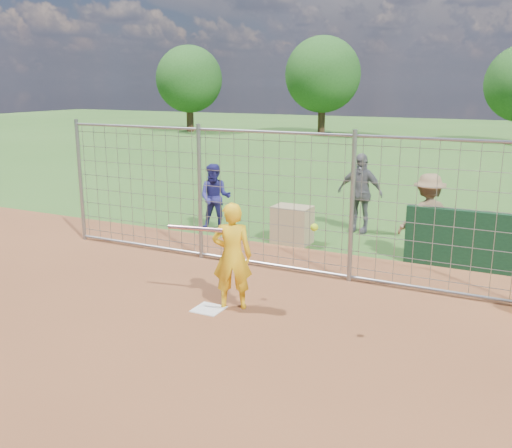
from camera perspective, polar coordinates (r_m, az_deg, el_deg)
The scene contains 11 objects.
ground at distance 8.90m, azimuth -4.08°, elevation -8.12°, with size 100.00×100.00×0.00m, color #2D591E.
infield_dirt at distance 6.76m, azimuth -17.69°, elevation -16.30°, with size 18.00×18.00×0.00m, color brown.
home_plate at distance 8.74m, azimuth -4.76°, elevation -8.49°, with size 0.43×0.43×0.02m, color silver.
dugout_wall at distance 11.06m, azimuth 21.35°, elevation -1.63°, with size 2.60×0.20×1.10m, color #11381E.
batter at distance 8.54m, azimuth -2.40°, elevation -3.21°, with size 0.60×0.39×1.64m, color yellow.
bystander_a at distance 13.10m, azimuth -4.10°, elevation 2.65°, with size 0.75×0.59×1.55m, color navy.
bystander_b at distance 13.17m, azimuth 10.34°, elevation 3.09°, with size 1.06×0.44×1.81m, color slate.
bystander_c at distance 11.30m, azimuth 16.80°, elevation 0.60°, with size 1.09×0.63×1.69m, color #7D6344.
equipment_bin at distance 12.15m, azimuth 3.64°, elevation -0.07°, with size 0.80×0.55×0.80m, color tan.
equipment_in_play at distance 8.24m, azimuth -3.45°, elevation -0.43°, with size 2.37×0.23×0.33m.
backstop_fence at distance 10.23m, azimuth 1.51°, elevation 2.22°, with size 9.08×0.08×2.60m.
Camera 1 is at (4.25, -7.07, 3.34)m, focal length 40.00 mm.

